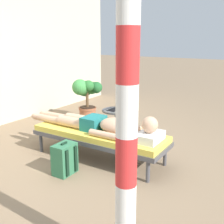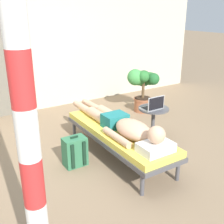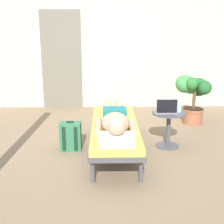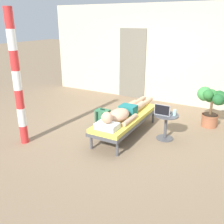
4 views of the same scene
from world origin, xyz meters
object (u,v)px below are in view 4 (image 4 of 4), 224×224
lounge_chair (126,119)px  potted_plant (212,102)px  laptop (163,112)px  backpack (103,118)px  porch_post (17,80)px  person_reclining (124,112)px  drink_glass (175,113)px  side_table (166,122)px

lounge_chair → potted_plant: bearing=42.4°
laptop → backpack: bearing=-178.7°
potted_plant → porch_post: (-3.02, -2.63, 0.67)m
person_reclining → potted_plant: size_ratio=2.45×
laptop → drink_glass: laptop is taller
laptop → backpack: (-1.36, -0.03, -0.39)m
person_reclining → laptop: 0.77m
lounge_chair → laptop: bearing=10.9°
side_table → drink_glass: 0.27m
person_reclining → potted_plant: potted_plant is taller
person_reclining → porch_post: porch_post is taller
side_table → porch_post: (-2.35, -1.49, 0.88)m
laptop → backpack: laptop is taller
side_table → laptop: bearing=-139.5°
side_table → porch_post: size_ratio=0.21×
lounge_chair → side_table: (0.79, 0.19, 0.01)m
potted_plant → porch_post: size_ratio=0.36×
lounge_chair → drink_glass: bearing=12.8°
backpack → porch_post: bearing=-123.6°
lounge_chair → backpack: bearing=170.0°
lounge_chair → person_reclining: size_ratio=0.91×
person_reclining → drink_glass: bearing=18.1°
person_reclining → drink_glass: 0.99m
side_table → backpack: 1.43m
person_reclining → potted_plant: 2.04m
porch_post → person_reclining: bearing=37.7°
person_reclining → backpack: size_ratio=5.12×
backpack → person_reclining: bearing=-18.0°
laptop → porch_post: (-2.29, -1.44, 0.66)m
person_reclining → porch_post: 2.11m
side_table → backpack: (-1.42, -0.08, -0.16)m
potted_plant → side_table: bearing=-120.5°
backpack → lounge_chair: bearing=-10.0°
drink_glass → person_reclining: bearing=-161.9°
potted_plant → porch_post: porch_post is taller
side_table → backpack: bearing=-176.7°
side_table → drink_glass: (0.15, 0.02, 0.23)m
side_table → potted_plant: 1.34m
porch_post → backpack: bearing=56.4°
laptop → potted_plant: (0.73, 1.19, -0.01)m
side_table → lounge_chair: bearing=-166.3°
drink_glass → potted_plant: 1.23m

